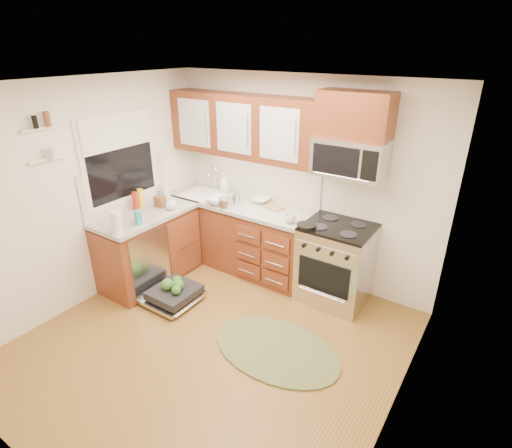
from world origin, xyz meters
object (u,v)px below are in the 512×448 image
Objects in this scene: rug at (276,349)px; skillet at (306,226)px; upper_cabinets at (242,126)px; bowl_b at (218,200)px; stock_pot at (226,203)px; cutting_board at (273,207)px; range at (335,263)px; sink at (206,203)px; bowl_a at (260,200)px; cup at (290,219)px; microwave at (350,157)px; paper_towel_roll at (117,222)px; dishwasher at (172,294)px.

skillet reaches higher than rug.
upper_cabinets reaches higher than bowl_b.
stock_pot is 0.16m from bowl_b.
stock_pot is (-1.14, 0.03, 0.01)m from skillet.
rug is 5.16× the size of cutting_board.
range reaches higher than sink.
sink is 2.68× the size of bowl_a.
cup reaches higher than bowl_b.
cup is (-0.52, -0.18, 0.50)m from range.
range is at bearing -6.41° from cutting_board.
microwave is 4.10× the size of stock_pot.
upper_cabinets is 1.42m from microwave.
range is 2.48m from paper_towel_roll.
cutting_board is at bearing -4.91° from upper_cabinets.
paper_towel_roll is (-0.51, -1.24, 0.07)m from stock_pot.
skillet is 0.25m from cup.
paper_towel_roll is 1.32m from bowl_b.
bowl_a reaches higher than dishwasher.
cutting_board reaches higher than sink.
sink is at bearing 158.63° from stock_pot.
range is 0.75m from cup.
stock_pot is at bearing 82.50° from dishwasher.
upper_cabinets is 2.70× the size of microwave.
dishwasher is at bearing -96.04° from upper_cabinets.
range is at bearing -8.38° from bowl_a.
bowl_a is at bearing 151.00° from cup.
rug is at bearing -0.97° from dishwasher.
microwave is 1.09× the size of dishwasher.
range is at bearing 36.27° from dishwasher.
cutting_board is 1.97× the size of cup.
skillet reaches higher than dishwasher.
cup is at bearing 1.92° from stock_pot.
dishwasher is at bearing -144.84° from skillet.
paper_towel_roll is (-1.93, -1.45, 0.58)m from range.
bowl_a is 0.79× the size of bowl_b.
paper_towel_roll is at bearing -108.22° from upper_cabinets.
cutting_board is at bearing -15.81° from bowl_a.
cup is at bearing 113.83° from rug.
cutting_board is at bearing 63.23° from dishwasher.
skillet is at bearing -1.64° from stock_pot.
skillet is 0.86× the size of paper_towel_roll.
skillet is at bearing -127.68° from microwave.
upper_cabinets is 11.05× the size of stock_pot.
paper_towel_roll is at bearing -90.00° from sink.
skillet is 1.16× the size of stock_pot.
stock_pot is at bearing 144.56° from rug.
range is 1.03m from cutting_board.
paper_towel_roll is at bearing -105.46° from bowl_b.
upper_cabinets reaches higher than bowl_a.
upper_cabinets is 1.21m from sink.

